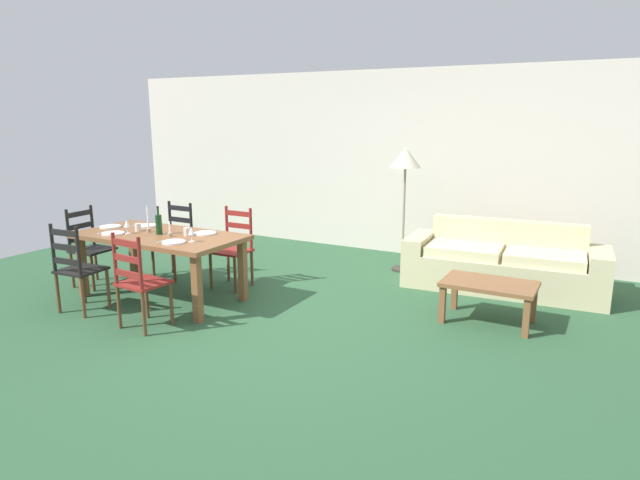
# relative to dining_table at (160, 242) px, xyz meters

# --- Properties ---
(ground_plane) EXTENTS (9.60, 9.60, 0.02)m
(ground_plane) POSITION_rel_dining_table_xyz_m (1.43, 0.08, -0.67)
(ground_plane) COLOR #2B5334
(wall_far) EXTENTS (9.60, 0.16, 2.70)m
(wall_far) POSITION_rel_dining_table_xyz_m (1.43, 3.38, 0.69)
(wall_far) COLOR beige
(wall_far) RESTS_ON ground_plane
(dining_table) EXTENTS (1.90, 0.96, 0.75)m
(dining_table) POSITION_rel_dining_table_xyz_m (0.00, 0.00, 0.00)
(dining_table) COLOR brown
(dining_table) RESTS_ON ground_plane
(dining_chair_near_left) EXTENTS (0.45, 0.43, 0.96)m
(dining_chair_near_left) POSITION_rel_dining_table_xyz_m (-0.45, -0.75, -0.19)
(dining_chair_near_left) COLOR black
(dining_chair_near_left) RESTS_ON ground_plane
(dining_chair_near_right) EXTENTS (0.45, 0.43, 0.96)m
(dining_chair_near_right) POSITION_rel_dining_table_xyz_m (0.48, -0.78, -0.19)
(dining_chair_near_right) COLOR maroon
(dining_chair_near_right) RESTS_ON ground_plane
(dining_chair_far_left) EXTENTS (0.42, 0.40, 0.96)m
(dining_chair_far_left) POSITION_rel_dining_table_xyz_m (-0.47, 0.73, -0.19)
(dining_chair_far_left) COLOR black
(dining_chair_far_left) RESTS_ON ground_plane
(dining_chair_far_right) EXTENTS (0.42, 0.40, 0.96)m
(dining_chair_far_right) POSITION_rel_dining_table_xyz_m (0.43, 0.77, -0.19)
(dining_chair_far_right) COLOR maroon
(dining_chair_far_right) RESTS_ON ground_plane
(dining_chair_head_west) EXTENTS (0.42, 0.44, 0.96)m
(dining_chair_head_west) POSITION_rel_dining_table_xyz_m (-1.14, -0.04, -0.19)
(dining_chair_head_west) COLOR black
(dining_chair_head_west) RESTS_ON ground_plane
(dinner_plate_near_left) EXTENTS (0.24, 0.24, 0.02)m
(dinner_plate_near_left) POSITION_rel_dining_table_xyz_m (-0.45, -0.25, 0.10)
(dinner_plate_near_left) COLOR white
(dinner_plate_near_left) RESTS_ON dining_table
(fork_near_left) EXTENTS (0.02, 0.17, 0.01)m
(fork_near_left) POSITION_rel_dining_table_xyz_m (-0.60, -0.25, 0.09)
(fork_near_left) COLOR silver
(fork_near_left) RESTS_ON dining_table
(dinner_plate_near_right) EXTENTS (0.24, 0.24, 0.02)m
(dinner_plate_near_right) POSITION_rel_dining_table_xyz_m (0.45, -0.25, 0.10)
(dinner_plate_near_right) COLOR white
(dinner_plate_near_right) RESTS_ON dining_table
(fork_near_right) EXTENTS (0.03, 0.17, 0.01)m
(fork_near_right) POSITION_rel_dining_table_xyz_m (0.30, -0.25, 0.09)
(fork_near_right) COLOR silver
(fork_near_right) RESTS_ON dining_table
(dinner_plate_far_left) EXTENTS (0.24, 0.24, 0.02)m
(dinner_plate_far_left) POSITION_rel_dining_table_xyz_m (-0.45, 0.25, 0.10)
(dinner_plate_far_left) COLOR white
(dinner_plate_far_left) RESTS_ON dining_table
(fork_far_left) EXTENTS (0.03, 0.17, 0.01)m
(fork_far_left) POSITION_rel_dining_table_xyz_m (-0.60, 0.25, 0.09)
(fork_far_left) COLOR silver
(fork_far_left) RESTS_ON dining_table
(dinner_plate_far_right) EXTENTS (0.24, 0.24, 0.02)m
(dinner_plate_far_right) POSITION_rel_dining_table_xyz_m (0.45, 0.25, 0.10)
(dinner_plate_far_right) COLOR white
(dinner_plate_far_right) RESTS_ON dining_table
(fork_far_right) EXTENTS (0.03, 0.17, 0.01)m
(fork_far_right) POSITION_rel_dining_table_xyz_m (0.30, 0.25, 0.09)
(fork_far_right) COLOR silver
(fork_far_right) RESTS_ON dining_table
(dinner_plate_head_west) EXTENTS (0.24, 0.24, 0.02)m
(dinner_plate_head_west) POSITION_rel_dining_table_xyz_m (-0.78, 0.00, 0.10)
(dinner_plate_head_west) COLOR white
(dinner_plate_head_west) RESTS_ON dining_table
(fork_head_west) EXTENTS (0.02, 0.17, 0.01)m
(fork_head_west) POSITION_rel_dining_table_xyz_m (-0.93, 0.00, 0.09)
(fork_head_west) COLOR silver
(fork_head_west) RESTS_ON dining_table
(wine_bottle) EXTENTS (0.07, 0.07, 0.32)m
(wine_bottle) POSITION_rel_dining_table_xyz_m (0.01, -0.01, 0.20)
(wine_bottle) COLOR #143819
(wine_bottle) RESTS_ON dining_table
(wine_glass_near_left) EXTENTS (0.06, 0.06, 0.16)m
(wine_glass_near_left) POSITION_rel_dining_table_xyz_m (-0.32, -0.16, 0.20)
(wine_glass_near_left) COLOR white
(wine_glass_near_left) RESTS_ON dining_table
(wine_glass_near_right) EXTENTS (0.06, 0.06, 0.16)m
(wine_glass_near_right) POSITION_rel_dining_table_xyz_m (0.58, -0.12, 0.20)
(wine_glass_near_right) COLOR white
(wine_glass_near_right) RESTS_ON dining_table
(coffee_cup_primary) EXTENTS (0.07, 0.07, 0.09)m
(coffee_cup_primary) POSITION_rel_dining_table_xyz_m (0.33, 0.08, 0.13)
(coffee_cup_primary) COLOR beige
(coffee_cup_primary) RESTS_ON dining_table
(coffee_cup_secondary) EXTENTS (0.07, 0.07, 0.09)m
(coffee_cup_secondary) POSITION_rel_dining_table_xyz_m (-0.32, 0.00, 0.13)
(coffee_cup_secondary) COLOR beige
(coffee_cup_secondary) RESTS_ON dining_table
(candle_tall) EXTENTS (0.05, 0.05, 0.30)m
(candle_tall) POSITION_rel_dining_table_xyz_m (-0.18, 0.02, 0.17)
(candle_tall) COLOR #998C66
(candle_tall) RESTS_ON dining_table
(candle_short) EXTENTS (0.05, 0.05, 0.17)m
(candle_short) POSITION_rel_dining_table_xyz_m (0.20, -0.04, 0.13)
(candle_short) COLOR #998C66
(candle_short) RESTS_ON dining_table
(couch) EXTENTS (2.33, 0.95, 0.80)m
(couch) POSITION_rel_dining_table_xyz_m (3.33, 2.23, -0.37)
(couch) COLOR beige
(couch) RESTS_ON ground_plane
(coffee_table) EXTENTS (0.90, 0.56, 0.42)m
(coffee_table) POSITION_rel_dining_table_xyz_m (3.41, 1.01, -0.31)
(coffee_table) COLOR brown
(coffee_table) RESTS_ON ground_plane
(standing_lamp) EXTENTS (0.40, 0.40, 1.64)m
(standing_lamp) POSITION_rel_dining_table_xyz_m (1.99, 2.41, 0.75)
(standing_lamp) COLOR #332D28
(standing_lamp) RESTS_ON ground_plane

